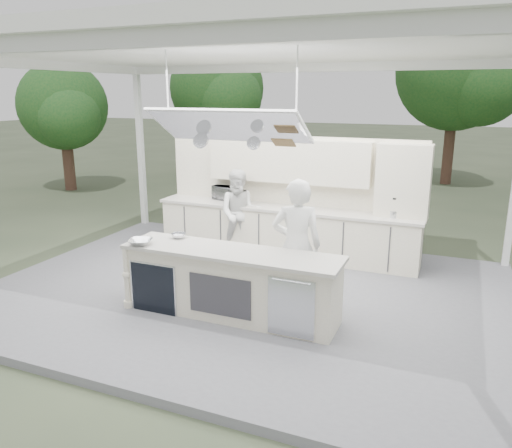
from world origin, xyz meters
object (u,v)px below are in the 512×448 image
at_px(head_chef, 296,246).
at_px(back_counter, 285,231).
at_px(demo_island, 229,283).
at_px(sous_chef, 240,213).

bearing_deg(head_chef, back_counter, -86.06).
xyz_separation_m(demo_island, head_chef, (0.79, 0.53, 0.48)).
distance_m(back_counter, head_chef, 2.52).
height_order(back_counter, sous_chef, sous_chef).
bearing_deg(sous_chef, head_chef, -67.55).
bearing_deg(head_chef, demo_island, 14.77).
xyz_separation_m(head_chef, sous_chef, (-1.75, 1.93, -0.13)).
bearing_deg(demo_island, back_counter, 93.63).
relative_size(demo_island, back_counter, 0.61).
distance_m(demo_island, head_chef, 1.07).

